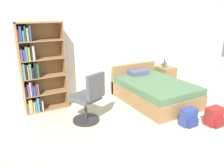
# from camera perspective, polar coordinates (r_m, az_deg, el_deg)

# --- Properties ---
(ground_plane) EXTENTS (14.00, 14.00, 0.00)m
(ground_plane) POSITION_cam_1_polar(r_m,az_deg,el_deg) (3.87, 25.28, -16.66)
(ground_plane) COLOR #BCB29E
(wall_back) EXTENTS (9.00, 0.06, 2.60)m
(wall_back) POSITION_cam_1_polar(r_m,az_deg,el_deg) (5.70, 0.11, 10.36)
(wall_back) COLOR white
(wall_back) RESTS_ON ground_plane
(bookshelf) EXTENTS (0.92, 0.30, 1.91)m
(bookshelf) POSITION_cam_1_polar(r_m,az_deg,el_deg) (4.89, -19.01, 3.39)
(bookshelf) COLOR olive
(bookshelf) RESTS_ON ground_plane
(bed) EXTENTS (1.35, 1.92, 0.76)m
(bed) POSITION_cam_1_polar(r_m,az_deg,el_deg) (5.43, 10.75, -1.70)
(bed) COLOR olive
(bed) RESTS_ON ground_plane
(office_chair) EXTENTS (0.65, 0.70, 1.03)m
(office_chair) POSITION_cam_1_polar(r_m,az_deg,el_deg) (4.26, -6.13, -4.05)
(office_chair) COLOR #232326
(office_chair) RESTS_ON ground_plane
(nightstand) EXTENTS (0.45, 0.50, 0.57)m
(nightstand) POSITION_cam_1_polar(r_m,az_deg,el_deg) (6.59, 13.75, 1.94)
(nightstand) COLOR olive
(nightstand) RESTS_ON ground_plane
(table_lamp) EXTENTS (0.20, 0.20, 0.46)m
(table_lamp) POSITION_cam_1_polar(r_m,az_deg,el_deg) (6.42, 13.72, 7.37)
(table_lamp) COLOR #333333
(table_lamp) RESTS_ON nightstand
(water_bottle) EXTENTS (0.06, 0.06, 0.19)m
(water_bottle) POSITION_cam_1_polar(r_m,az_deg,el_deg) (6.32, 13.83, 4.76)
(water_bottle) COLOR #3F8C4C
(water_bottle) RESTS_ON nightstand
(backpack_red) EXTENTS (0.32, 0.27, 0.36)m
(backpack_red) POSITION_cam_1_polar(r_m,az_deg,el_deg) (4.71, 25.18, -7.74)
(backpack_red) COLOR maroon
(backpack_red) RESTS_ON ground_plane
(backpack_blue) EXTENTS (0.32, 0.24, 0.34)m
(backpack_blue) POSITION_cam_1_polar(r_m,az_deg,el_deg) (4.51, 19.41, -8.24)
(backpack_blue) COLOR navy
(backpack_blue) RESTS_ON ground_plane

